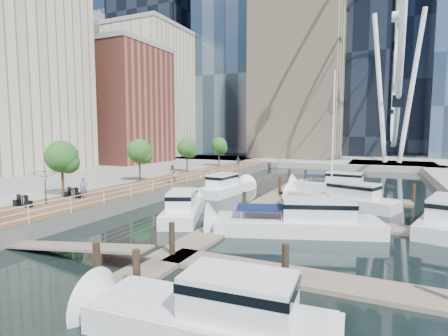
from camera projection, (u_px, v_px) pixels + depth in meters
ground at (148, 239)px, 20.48m from camera, size 520.00×520.00×0.00m
boardwalk at (164, 186)px, 37.73m from camera, size 6.00×60.00×1.00m
seawall at (188, 188)px, 36.49m from camera, size 0.25×60.00×1.00m
land_inland at (2, 174)px, 48.84m from camera, size 48.00×90.00×1.00m
land_far at (340, 151)px, 112.84m from camera, size 200.00×114.00×1.00m
pier at (392, 166)px, 61.78m from camera, size 14.00×12.00×1.00m
railing at (187, 178)px, 36.43m from camera, size 0.10×60.00×1.05m
floating_docks at (316, 210)px, 26.20m from camera, size 16.00×34.00×2.60m
midrise_condos at (78, 89)px, 57.27m from camera, size 19.00×67.00×28.00m
ferris_wheel at (399, 17)px, 59.27m from camera, size 5.80×45.60×47.80m
street_trees at (139, 151)px, 37.43m from camera, size 2.60×42.60×4.60m
yacht_foreground at (297, 232)px, 21.87m from camera, size 11.54×6.46×2.15m
pedestrian_near at (84, 188)px, 27.70m from camera, size 0.74×0.72×1.72m
pedestrian_mid at (172, 174)px, 36.63m from camera, size 1.02×1.14×1.93m
pedestrian_far at (238, 161)px, 54.15m from camera, size 1.01×0.46×1.70m
moored_yachts at (326, 210)px, 28.28m from camera, size 23.45×32.79×11.50m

